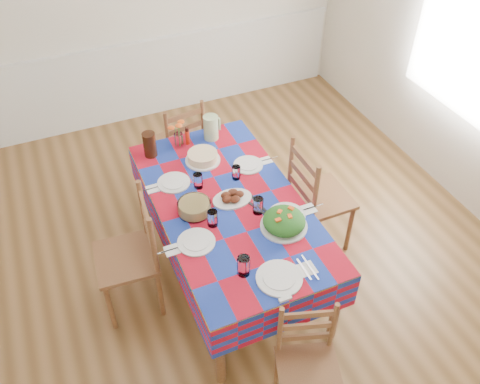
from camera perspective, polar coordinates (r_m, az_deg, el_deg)
name	(u,v)px	position (r m, az deg, el deg)	size (l,w,h in m)	color
room	(237,129)	(3.48, -0.39, 7.09)	(4.58, 5.08, 2.78)	brown
wainscot	(151,76)	(5.96, -10.00, 12.73)	(4.41, 0.06, 0.92)	white
window_right	(469,34)	(4.81, 24.31, 15.90)	(1.40, 1.40, 0.00)	white
dining_table	(229,211)	(3.83, -1.21, -2.11)	(1.05, 1.95, 0.76)	brown
setting_near_head	(267,273)	(3.28, 3.09, -9.09)	(0.49, 0.33, 0.15)	white
setting_left_near	(201,233)	(3.52, -4.35, -4.66)	(0.48, 0.29, 0.13)	white
setting_left_far	(182,182)	(3.93, -6.57, 1.12)	(0.47, 0.28, 0.12)	white
setting_right_near	(277,212)	(3.67, 4.18, -2.21)	(0.51, 0.30, 0.13)	white
setting_right_far	(245,167)	(4.05, 0.53, 2.79)	(0.45, 0.26, 0.12)	white
meat_platter	(232,197)	(3.78, -0.89, -0.61)	(0.30, 0.22, 0.06)	white
salad_platter	(284,221)	(3.57, 4.97, -3.31)	(0.34, 0.34, 0.14)	white
pasta_bowl	(194,207)	(3.69, -5.15, -1.73)	(0.24, 0.24, 0.09)	white
cake	(203,157)	(4.14, -4.22, 3.93)	(0.29, 0.29, 0.08)	white
serving_utensils	(254,203)	(3.77, 1.61, -1.26)	(0.13, 0.30, 0.01)	black
flower_vase	(178,137)	(4.28, -6.93, 6.20)	(0.15, 0.13, 0.25)	white
hot_sauce	(187,136)	(4.31, -5.93, 6.29)	(0.04, 0.04, 0.16)	red
green_pitcher	(211,127)	(4.35, -3.30, 7.25)	(0.13, 0.13, 0.22)	#AEC98E
tea_pitcher	(150,145)	(4.21, -10.11, 5.27)	(0.11, 0.11, 0.22)	black
name_card	(285,299)	(3.20, 5.10, -11.86)	(0.09, 0.03, 0.02)	white
chair_near	(307,365)	(3.36, 7.57, -18.69)	(0.48, 0.47, 0.87)	brown
chair_far	(181,144)	(4.86, -6.67, 5.43)	(0.47, 0.46, 0.95)	brown
chair_left	(132,256)	(3.82, -12.00, -7.08)	(0.47, 0.49, 1.03)	brown
chair_right	(316,198)	(4.21, 8.57, -0.72)	(0.44, 0.47, 1.05)	brown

